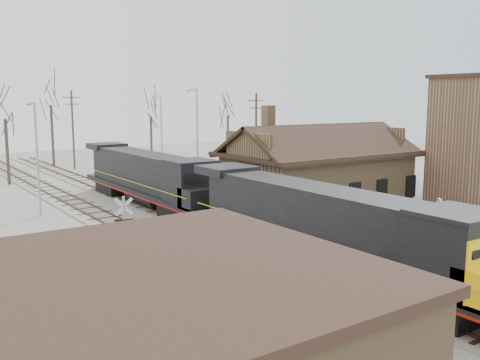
% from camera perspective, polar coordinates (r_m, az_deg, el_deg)
% --- Properties ---
extents(ground, '(140.00, 140.00, 0.00)m').
position_cam_1_polar(ground, '(27.64, 6.88, -9.11)').
color(ground, '#9D988E').
rests_on(ground, ground).
extents(road, '(60.00, 9.00, 0.03)m').
position_cam_1_polar(road, '(27.63, 6.88, -9.08)').
color(road, slate).
rests_on(road, ground).
extents(parking_lot, '(22.00, 26.00, 0.03)m').
position_cam_1_polar(parking_lot, '(43.48, 21.38, -3.06)').
color(parking_lot, slate).
rests_on(parking_lot, ground).
extents(track_main, '(3.40, 90.00, 0.24)m').
position_cam_1_polar(track_main, '(39.72, -7.59, -3.54)').
color(track_main, '#9D988E').
rests_on(track_main, ground).
extents(track_siding, '(3.40, 90.00, 0.24)m').
position_cam_1_polar(track_siding, '(37.95, -13.67, -4.28)').
color(track_siding, '#9D988E').
rests_on(track_siding, ground).
extents(depot, '(15.20, 9.31, 7.90)m').
position_cam_1_polar(depot, '(43.69, 8.34, 0.68)').
color(depot, olive).
rests_on(depot, ground).
extents(signal_tower, '(6.00, 5.40, 10.30)m').
position_cam_1_polar(signal_tower, '(47.02, 23.72, 3.87)').
color(signal_tower, '#946D4B').
rests_on(signal_tower, ground).
extents(commercial_building, '(12.40, 10.40, 4.30)m').
position_cam_1_polar(commercial_building, '(13.98, -12.62, -18.10)').
color(commercial_building, olive).
rests_on(commercial_building, ground).
extents(locomotive_lead, '(2.95, 19.76, 4.39)m').
position_cam_1_polar(locomotive_lead, '(25.76, 9.59, -5.16)').
color(locomotive_lead, black).
rests_on(locomotive_lead, ground).
extents(locomotive_trailing, '(2.95, 19.76, 4.15)m').
position_cam_1_polar(locomotive_trailing, '(42.21, -9.66, 0.23)').
color(locomotive_trailing, black).
rests_on(locomotive_trailing, ground).
extents(crossbuck_near, '(1.07, 0.46, 3.89)m').
position_cam_1_polar(crossbuck_near, '(26.53, 20.25, -6.22)').
color(crossbuck_near, '#A5A8AD').
rests_on(crossbuck_near, ground).
extents(crossbuck_far, '(0.98, 0.43, 3.56)m').
position_cam_1_polar(crossbuck_far, '(27.84, -12.20, -5.47)').
color(crossbuck_far, '#A5A8AD').
rests_on(crossbuck_far, ground).
extents(streetlight_a, '(0.25, 2.04, 8.18)m').
position_cam_1_polar(streetlight_a, '(40.84, -20.89, 2.77)').
color(streetlight_a, '#A5A8AD').
rests_on(streetlight_a, ground).
extents(streetlight_b, '(0.25, 2.04, 9.36)m').
position_cam_1_polar(streetlight_b, '(51.49, -4.66, 5.08)').
color(streetlight_b, '#A5A8AD').
rests_on(streetlight_b, ground).
extents(streetlight_c, '(0.25, 2.04, 8.65)m').
position_cam_1_polar(streetlight_c, '(58.58, -8.44, 5.10)').
color(streetlight_c, '#A5A8AD').
rests_on(streetlight_c, ground).
extents(utility_pole_b, '(2.00, 0.24, 9.37)m').
position_cam_1_polar(utility_pole_b, '(67.23, -17.40, 5.28)').
color(utility_pole_b, '#382D23').
rests_on(utility_pole_b, ground).
extents(utility_pole_c, '(2.00, 0.24, 9.01)m').
position_cam_1_polar(utility_pole_c, '(58.10, 1.73, 5.02)').
color(utility_pole_c, '#382D23').
rests_on(utility_pole_c, ground).
extents(tree_b, '(4.31, 4.31, 10.55)m').
position_cam_1_polar(tree_b, '(57.08, -23.83, 7.03)').
color(tree_b, '#382D23').
rests_on(tree_b, ground).
extents(tree_c, '(5.10, 5.10, 12.51)m').
position_cam_1_polar(tree_c, '(69.78, -19.58, 8.58)').
color(tree_c, '#382D23').
rests_on(tree_c, ground).
extents(tree_d, '(4.08, 4.08, 9.99)m').
position_cam_1_polar(tree_d, '(70.87, -9.52, 7.49)').
color(tree_d, '#382D23').
rests_on(tree_d, ground).
extents(tree_e, '(4.10, 4.10, 10.05)m').
position_cam_1_polar(tree_e, '(72.16, -1.31, 7.67)').
color(tree_e, '#382D23').
rests_on(tree_e, ground).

